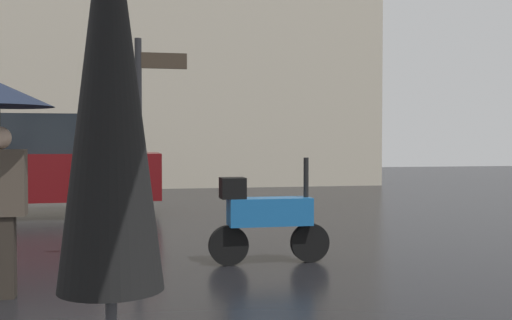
{
  "coord_description": "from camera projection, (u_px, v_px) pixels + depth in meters",
  "views": [
    {
      "loc": [
        1.14,
        -2.22,
        1.42
      ],
      "look_at": [
        2.81,
        5.78,
        1.18
      ],
      "focal_mm": 43.17,
      "sensor_mm": 36.0,
      "label": 1
    }
  ],
  "objects": [
    {
      "name": "parked_scooter",
      "position": [
        266.0,
        216.0,
        7.13
      ],
      "size": [
        1.43,
        0.32,
        1.23
      ],
      "rotation": [
        0.0,
        0.0,
        -0.05
      ],
      "color": "black",
      "rests_on": "ground"
    },
    {
      "name": "street_signpost",
      "position": [
        139.0,
        127.0,
        7.1
      ],
      "size": [
        1.08,
        0.08,
        2.61
      ],
      "color": "black",
      "rests_on": "ground"
    },
    {
      "name": "parked_car_left",
      "position": [
        49.0,
        165.0,
        11.75
      ],
      "size": [
        4.05,
        1.86,
        1.93
      ],
      "rotation": [
        0.0,
        0.0,
        0.14
      ],
      "color": "#590C0F",
      "rests_on": "ground"
    },
    {
      "name": "folded_patio_umbrella_far",
      "position": [
        110.0,
        105.0,
        1.89
      ],
      "size": [
        0.4,
        0.4,
        2.29
      ],
      "color": "black",
      "rests_on": "ground"
    }
  ]
}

